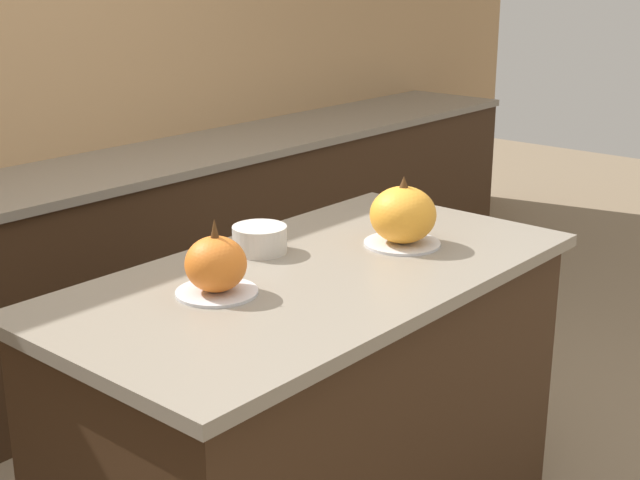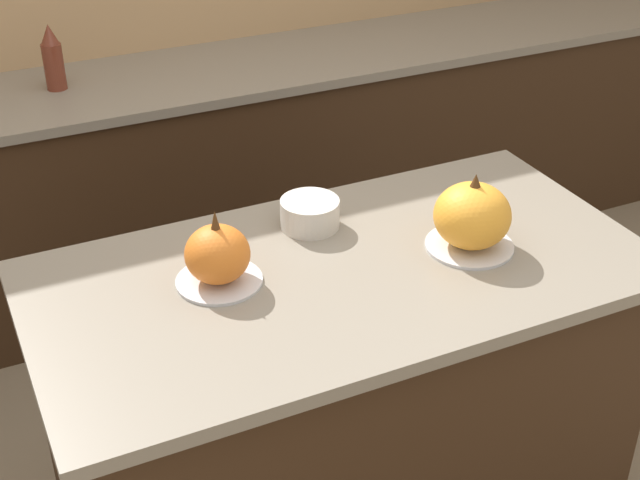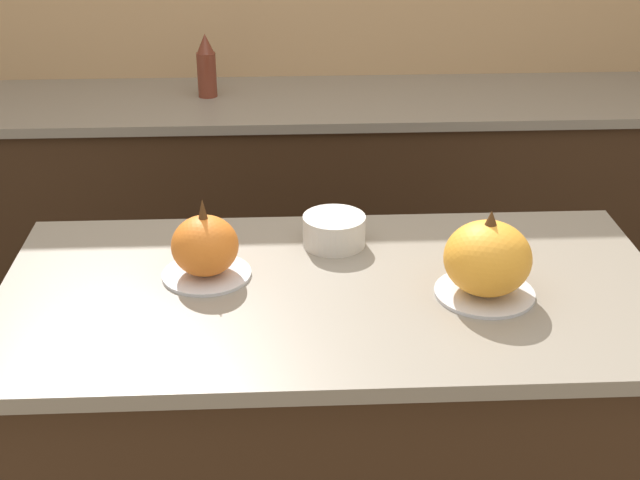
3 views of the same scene
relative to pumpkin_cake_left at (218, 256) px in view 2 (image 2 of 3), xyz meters
The scene contains 6 objects.
kitchen_island 0.60m from the pumpkin_cake_left, 13.79° to the right, with size 1.48×0.77×0.91m.
back_counter 1.52m from the pumpkin_cake_left, 78.47° to the left, with size 6.00×0.60×0.89m.
pumpkin_cake_left is the anchor object (origin of this frame).
pumpkin_cake_right 0.62m from the pumpkin_cake_left, 10.68° to the right, with size 0.22×0.22×0.20m.
bottle_tall 1.45m from the pumpkin_cake_left, 93.59° to the left, with size 0.07×0.07×0.23m.
mixing_bowl 0.33m from the pumpkin_cake_left, 26.00° to the left, with size 0.15×0.15×0.07m.
Camera 2 is at (-0.81, -1.59, 2.05)m, focal length 50.00 mm.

